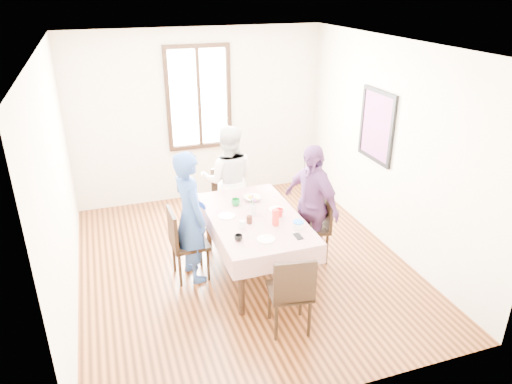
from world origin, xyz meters
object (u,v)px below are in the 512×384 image
(chair_far, at_px, (230,202))
(person_left, at_px, (190,217))
(person_far, at_px, (230,181))
(chair_near, at_px, (290,291))
(dining_table, at_px, (255,245))
(chair_right, at_px, (311,227))
(chair_left, at_px, (190,243))
(person_right, at_px, (310,205))

(chair_far, distance_m, person_left, 1.26)
(chair_far, distance_m, person_far, 0.33)
(chair_near, bearing_deg, dining_table, 99.03)
(chair_right, xyz_separation_m, chair_near, (-0.77, -1.16, 0.00))
(dining_table, relative_size, person_far, 1.02)
(chair_near, distance_m, person_far, 2.22)
(chair_far, xyz_separation_m, person_left, (-0.75, -0.96, 0.35))
(chair_near, relative_size, person_left, 0.56)
(person_left, height_order, person_far, person_left)
(chair_far, bearing_deg, chair_near, 89.47)
(chair_left, xyz_separation_m, chair_right, (1.53, -0.10, 0.00))
(chair_right, height_order, chair_far, same)
(chair_far, xyz_separation_m, chair_near, (0.00, -2.21, 0.00))
(dining_table, distance_m, chair_far, 1.11)
(chair_far, bearing_deg, person_far, 89.47)
(chair_left, height_order, chair_right, same)
(person_left, distance_m, person_right, 1.50)
(person_far, height_order, person_right, person_far)
(dining_table, xyz_separation_m, person_left, (-0.75, 0.15, 0.43))
(chair_right, bearing_deg, chair_left, 94.14)
(dining_table, relative_size, chair_far, 1.77)
(chair_left, bearing_deg, person_far, 138.20)
(chair_left, height_order, person_left, person_left)
(person_right, bearing_deg, person_far, -162.17)
(dining_table, height_order, chair_left, chair_left)
(dining_table, bearing_deg, person_far, 90.00)
(chair_left, xyz_separation_m, person_right, (1.51, -0.10, 0.32))
(chair_right, bearing_deg, chair_near, 154.38)
(chair_near, bearing_deg, person_far, 99.03)
(chair_near, xyz_separation_m, person_right, (0.75, 1.16, 0.32))
(dining_table, height_order, chair_far, chair_far)
(chair_far, height_order, person_right, person_right)
(dining_table, height_order, chair_near, chair_near)
(person_right, bearing_deg, chair_left, -111.72)
(chair_right, height_order, person_far, person_far)
(chair_far, relative_size, person_far, 0.58)
(chair_right, xyz_separation_m, person_left, (-1.51, 0.10, 0.35))
(dining_table, distance_m, chair_left, 0.79)
(chair_right, xyz_separation_m, person_right, (-0.02, 0.00, 0.32))
(dining_table, height_order, person_left, person_left)
(person_far, bearing_deg, person_right, 144.57)
(chair_far, height_order, chair_near, same)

